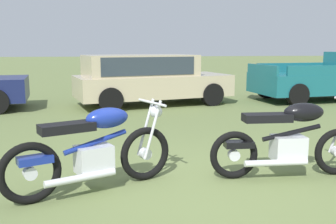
{
  "coord_description": "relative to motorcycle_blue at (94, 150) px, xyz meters",
  "views": [
    {
      "loc": [
        -0.96,
        -4.3,
        1.67
      ],
      "look_at": [
        -0.22,
        1.14,
        0.73
      ],
      "focal_mm": 41.09,
      "sensor_mm": 36.0,
      "label": 1
    }
  ],
  "objects": [
    {
      "name": "car_beige",
      "position": [
        1.13,
        6.57,
        0.35
      ],
      "size": [
        4.66,
        2.83,
        1.43
      ],
      "rotation": [
        0.0,
        0.0,
        0.26
      ],
      "color": "#BCAD8C",
      "rests_on": "ground"
    },
    {
      "name": "ground_plane",
      "position": [
        1.23,
        -0.07,
        -0.49
      ],
      "size": [
        120.0,
        120.0,
        0.0
      ],
      "primitive_type": "plane",
      "color": "olive"
    },
    {
      "name": "motorcycle_blue",
      "position": [
        0.0,
        0.0,
        0.0
      ],
      "size": [
        1.93,
        1.11,
        1.02
      ],
      "rotation": [
        0.0,
        0.0,
        0.43
      ],
      "color": "black",
      "rests_on": "ground"
    },
    {
      "name": "motorcycle_black",
      "position": [
        2.45,
        0.16,
        -0.0
      ],
      "size": [
        2.01,
        0.64,
        1.02
      ],
      "rotation": [
        0.0,
        0.0,
        -0.02
      ],
      "color": "black",
      "rests_on": "ground"
    }
  ]
}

